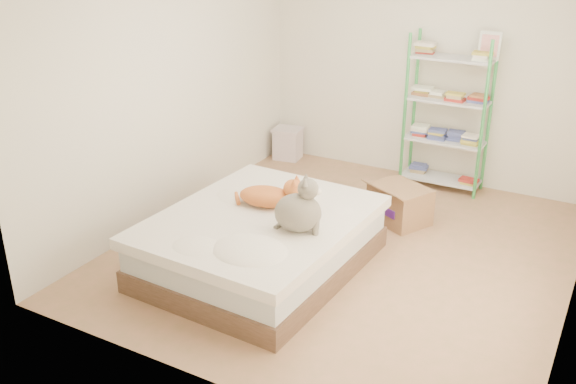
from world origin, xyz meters
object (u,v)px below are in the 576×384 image
Objects in this scene: bed at (261,242)px; white_bin at (288,143)px; orange_cat at (266,194)px; grey_cat at (298,205)px; cardboard_box at (400,204)px; shelf_unit at (447,116)px.

bed reaches higher than white_bin.
white_bin is (-1.07, 2.31, -0.41)m from orange_cat.
cardboard_box is (0.32, 1.54, -0.53)m from grey_cat.
grey_cat is 2.67m from shelf_unit.
bed is 0.63m from grey_cat.
orange_cat is (-0.06, 0.20, 0.36)m from bed.
cardboard_box is at bearing -95.25° from shelf_unit.
grey_cat reaches higher than cardboard_box.
cardboard_box is at bearing 66.01° from bed.
white_bin is (-1.13, 2.51, -0.05)m from bed.
grey_cat is (0.47, -0.29, 0.12)m from orange_cat.
bed is 2.75m from white_bin.
white_bin is (-1.86, 1.06, 0.01)m from cardboard_box.
white_bin is at bearing 116.83° from bed.
shelf_unit is at bearing 55.71° from orange_cat.
orange_cat is 0.56m from grey_cat.
shelf_unit is at bearing 74.57° from bed.
grey_cat is 1.66m from cardboard_box.
cardboard_box is (-0.10, -1.09, -0.64)m from shelf_unit.
grey_cat is at bearing -10.06° from bed.
white_bin is (-1.54, 2.60, -0.52)m from grey_cat.
grey_cat is 0.26× the size of shelf_unit.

